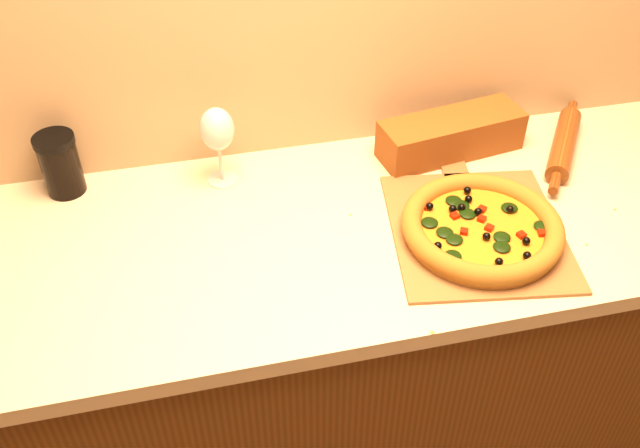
{
  "coord_description": "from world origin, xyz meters",
  "views": [
    {
      "loc": [
        -0.35,
        0.28,
        1.94
      ],
      "look_at": [
        -0.1,
        1.38,
        0.96
      ],
      "focal_mm": 40.0,
      "sensor_mm": 36.0,
      "label": 1
    }
  ],
  "objects_px": {
    "rolling_pin": "(564,144)",
    "wine_glass": "(217,131)",
    "pizza": "(482,227)",
    "dark_jar": "(60,164)",
    "pizza_peel": "(475,226)"
  },
  "relations": [
    {
      "from": "pizza",
      "to": "pizza_peel",
      "type": "bearing_deg",
      "value": 86.05
    },
    {
      "from": "pizza_peel",
      "to": "pizza",
      "type": "xyz_separation_m",
      "value": [
        -0.0,
        -0.04,
        0.03
      ]
    },
    {
      "from": "pizza",
      "to": "dark_jar",
      "type": "distance_m",
      "value": 0.96
    },
    {
      "from": "rolling_pin",
      "to": "pizza",
      "type": "bearing_deg",
      "value": -142.19
    },
    {
      "from": "rolling_pin",
      "to": "wine_glass",
      "type": "relative_size",
      "value": 1.76
    },
    {
      "from": "pizza",
      "to": "wine_glass",
      "type": "height_order",
      "value": "wine_glass"
    },
    {
      "from": "pizza_peel",
      "to": "rolling_pin",
      "type": "distance_m",
      "value": 0.39
    },
    {
      "from": "dark_jar",
      "to": "wine_glass",
      "type": "bearing_deg",
      "value": -6.94
    },
    {
      "from": "wine_glass",
      "to": "dark_jar",
      "type": "height_order",
      "value": "wine_glass"
    },
    {
      "from": "pizza_peel",
      "to": "wine_glass",
      "type": "relative_size",
      "value": 2.94
    },
    {
      "from": "pizza_peel",
      "to": "wine_glass",
      "type": "xyz_separation_m",
      "value": [
        -0.52,
        0.3,
        0.14
      ]
    },
    {
      "from": "rolling_pin",
      "to": "dark_jar",
      "type": "relative_size",
      "value": 2.33
    },
    {
      "from": "rolling_pin",
      "to": "dark_jar",
      "type": "distance_m",
      "value": 1.21
    },
    {
      "from": "pizza",
      "to": "rolling_pin",
      "type": "xyz_separation_m",
      "value": [
        0.32,
        0.25,
        -0.0
      ]
    },
    {
      "from": "rolling_pin",
      "to": "dark_jar",
      "type": "height_order",
      "value": "dark_jar"
    }
  ]
}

